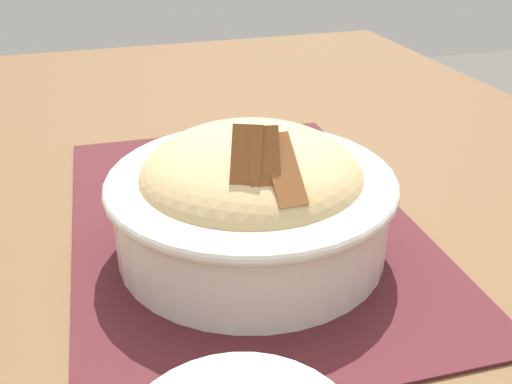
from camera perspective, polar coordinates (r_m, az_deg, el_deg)
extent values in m
cube|color=brown|center=(0.53, -2.15, -4.37)|extent=(1.32, 0.93, 0.04)
cylinder|color=brown|center=(1.34, 8.11, -2.63)|extent=(0.04, 0.04, 0.73)
cube|color=#47191E|center=(0.51, -1.33, -2.88)|extent=(0.43, 0.30, 0.00)
cylinder|color=silver|center=(0.46, 0.00, -1.88)|extent=(0.21, 0.21, 0.07)
torus|color=silver|center=(0.45, 0.00, 1.15)|extent=(0.22, 0.22, 0.01)
ellipsoid|color=tan|center=(0.44, 0.00, 1.27)|extent=(0.23, 0.23, 0.08)
sphere|color=#30651C|center=(0.43, -1.52, 3.41)|extent=(0.03, 0.03, 0.03)
cylinder|color=orange|center=(0.46, -5.15, 4.77)|extent=(0.02, 0.03, 0.01)
cube|color=brown|center=(0.38, -0.96, 2.13)|extent=(0.04, 0.03, 0.06)
cube|color=brown|center=(0.38, 0.85, 2.08)|extent=(0.04, 0.03, 0.05)
cube|color=brown|center=(0.38, 2.60, 2.04)|extent=(0.05, 0.02, 0.04)
cube|color=#B5B5B5|center=(0.58, -2.49, 1.49)|extent=(0.02, 0.06, 0.00)
cube|color=#B5B5B5|center=(0.57, -5.89, 0.77)|extent=(0.01, 0.01, 0.00)
cube|color=#B5B5B5|center=(0.57, -7.69, 0.39)|extent=(0.03, 0.03, 0.00)
cube|color=#B5B5B5|center=(0.57, -10.36, 0.25)|extent=(0.01, 0.02, 0.00)
cube|color=#B5B5B5|center=(0.56, -10.19, 0.00)|extent=(0.01, 0.02, 0.00)
cube|color=#B5B5B5|center=(0.56, -10.01, -0.26)|extent=(0.01, 0.02, 0.00)
cube|color=#B5B5B5|center=(0.55, -9.83, -0.52)|extent=(0.01, 0.02, 0.00)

